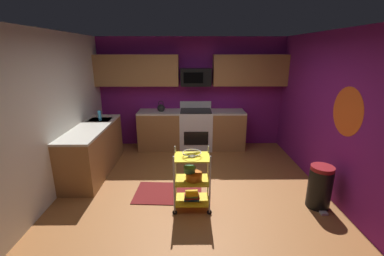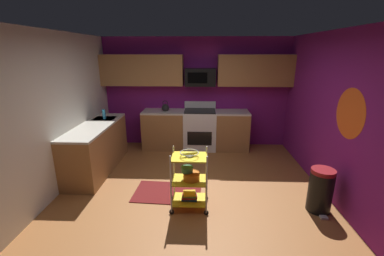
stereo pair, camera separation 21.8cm
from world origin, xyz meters
The scene contains 18 objects.
floor centered at (0.00, 0.00, -0.02)m, with size 4.40×4.80×0.04m, color #995B2D.
wall_back centered at (0.00, 2.43, 1.30)m, with size 4.52×0.06×2.60m, color #751970.
wall_left centered at (-2.23, 0.00, 1.30)m, with size 0.06×4.80×2.60m, color silver.
wall_right centered at (2.23, 0.00, 1.30)m, with size 0.06×4.80×2.60m, color #751970.
wall_flower_decal centered at (2.20, -0.27, 1.45)m, with size 0.71×0.71×0.00m, color #E5591E.
counter_run centered at (-0.84, 1.54, 0.46)m, with size 3.45×2.54×0.92m.
oven_range centered at (0.10, 2.10, 0.48)m, with size 0.76×0.65×1.10m.
upper_cabinets centered at (-0.02, 2.23, 1.85)m, with size 4.40×0.33×0.70m.
microwave centered at (0.10, 2.21, 1.70)m, with size 0.70×0.39×0.40m.
rolling_cart centered at (-0.02, -0.41, 0.45)m, with size 0.57×0.41×0.91m.
fruit_bowl centered at (-0.02, -0.41, 0.88)m, with size 0.27×0.27×0.07m.
mixing_bowl_large centered at (0.01, -0.41, 0.52)m, with size 0.25×0.25×0.11m.
mixing_bowl_small centered at (-0.05, -0.38, 0.62)m, with size 0.18×0.18×0.08m.
book_stack centered at (-0.02, -0.41, 0.19)m, with size 0.23×0.19×0.11m.
kettle centered at (-0.71, 2.10, 1.00)m, with size 0.21×0.18×0.26m.
dish_soap_bottle centered at (-1.88, 1.29, 1.02)m, with size 0.06×0.06×0.20m, color #2D8CBF.
trash_can centered at (1.90, -0.40, 0.33)m, with size 0.34×0.42×0.66m.
floor_rug centered at (-0.41, -0.02, 0.01)m, with size 1.10×0.70×0.01m, color maroon.
Camera 2 is at (0.16, -3.82, 2.28)m, focal length 24.10 mm.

